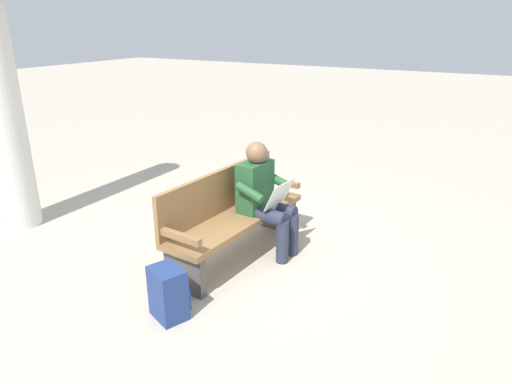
# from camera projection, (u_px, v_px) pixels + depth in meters

# --- Properties ---
(ground_plane) EXTENTS (40.00, 40.00, 0.00)m
(ground_plane) POSITION_uv_depth(u_px,v_px,m) (238.00, 256.00, 4.82)
(ground_plane) COLOR #B7AD99
(bench_near) EXTENTS (1.83, 0.62, 0.90)m
(bench_near) POSITION_uv_depth(u_px,v_px,m) (232.00, 214.00, 4.70)
(bench_near) COLOR olive
(bench_near) RESTS_ON ground
(person_seated) EXTENTS (0.59, 0.59, 1.18)m
(person_seated) POSITION_uv_depth(u_px,v_px,m) (264.00, 196.00, 4.71)
(person_seated) COLOR #23512D
(person_seated) RESTS_ON ground
(backpack) EXTENTS (0.34, 0.36, 0.45)m
(backpack) POSITION_uv_depth(u_px,v_px,m) (169.00, 293.00, 3.76)
(backpack) COLOR navy
(backpack) RESTS_ON ground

